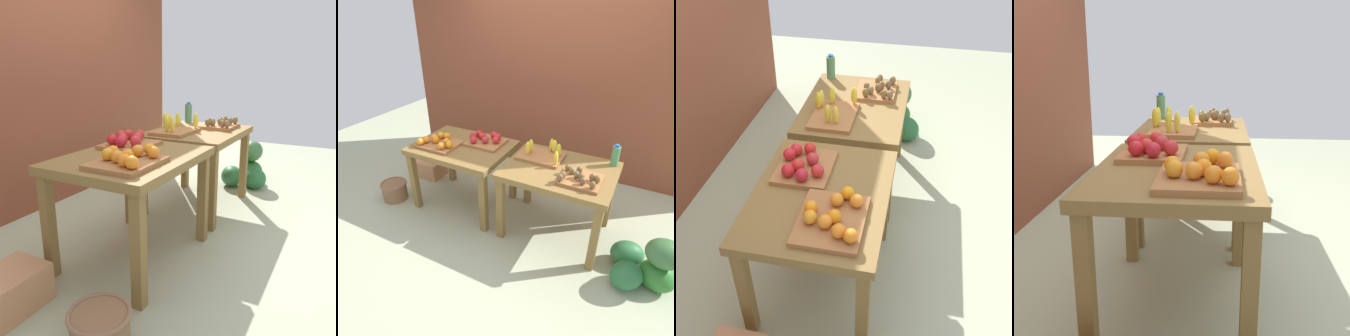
% 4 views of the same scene
% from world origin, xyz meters
% --- Properties ---
extents(ground_plane, '(8.00, 8.00, 0.00)m').
position_xyz_m(ground_plane, '(0.00, 0.00, 0.00)').
color(ground_plane, '#ABB291').
extents(display_table_left, '(1.04, 0.80, 0.76)m').
position_xyz_m(display_table_left, '(-0.56, 0.00, 0.65)').
color(display_table_left, olive).
rests_on(display_table_left, ground_plane).
extents(display_table_right, '(1.04, 0.80, 0.76)m').
position_xyz_m(display_table_right, '(0.56, 0.00, 0.65)').
color(display_table_right, olive).
rests_on(display_table_right, ground_plane).
extents(orange_bin, '(0.46, 0.36, 0.11)m').
position_xyz_m(orange_bin, '(-0.78, -0.13, 0.80)').
color(orange_bin, '#A46A3B').
rests_on(orange_bin, display_table_left).
extents(apple_bin, '(0.40, 0.34, 0.11)m').
position_xyz_m(apple_bin, '(-0.36, 0.16, 0.80)').
color(apple_bin, '#A46A3B').
rests_on(apple_bin, display_table_left).
extents(banana_crate, '(0.44, 0.33, 0.17)m').
position_xyz_m(banana_crate, '(0.33, 0.12, 0.80)').
color(banana_crate, '#A46A3B').
rests_on(banana_crate, display_table_right).
extents(kiwi_bin, '(0.36, 0.32, 0.10)m').
position_xyz_m(kiwi_bin, '(0.78, -0.15, 0.80)').
color(kiwi_bin, '#A46A3B').
rests_on(kiwi_bin, display_table_right).
extents(water_bottle, '(0.07, 0.07, 0.22)m').
position_xyz_m(water_bottle, '(1.00, 0.30, 0.86)').
color(water_bottle, '#4C8C59').
rests_on(water_bottle, display_table_right).
extents(watermelon_pile, '(0.62, 0.61, 0.51)m').
position_xyz_m(watermelon_pile, '(1.45, -0.27, 0.19)').
color(watermelon_pile, '#2B7029').
rests_on(watermelon_pile, ground_plane).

